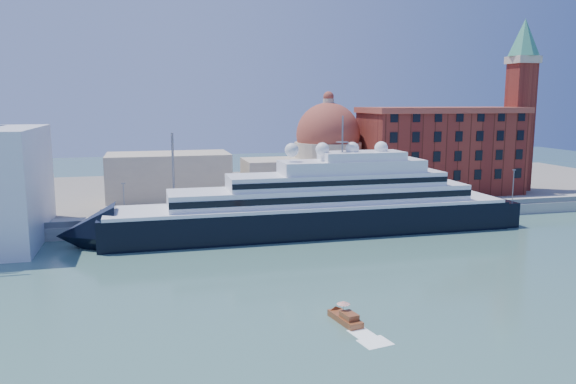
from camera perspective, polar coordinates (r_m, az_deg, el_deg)
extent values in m
plane|color=#3A655E|center=(92.54, 2.30, -7.70)|extent=(400.00, 400.00, 0.00)
cube|color=gray|center=(124.17, -2.17, -2.70)|extent=(180.00, 10.00, 2.50)
cube|color=slate|center=(163.87, -5.18, 0.11)|extent=(260.00, 72.00, 2.00)
cube|color=slate|center=(119.49, -1.72, -2.27)|extent=(180.00, 0.10, 1.20)
cube|color=black|center=(115.24, 2.43, -3.09)|extent=(83.21, 12.80, 6.93)
cone|color=black|center=(111.16, -19.78, -4.10)|extent=(10.67, 12.80, 12.80)
cube|color=black|center=(133.12, 19.86, -2.05)|extent=(6.40, 11.73, 6.40)
cube|color=white|center=(114.50, 2.44, -1.26)|extent=(81.07, 13.01, 0.64)
cube|color=white|center=(114.79, 3.46, -0.27)|extent=(61.87, 10.67, 3.20)
cube|color=black|center=(109.80, 4.31, -0.72)|extent=(61.87, 0.15, 1.28)
cube|color=white|center=(115.34, 4.99, 1.26)|extent=(44.80, 9.60, 2.77)
cube|color=white|center=(116.09, 6.51, 2.61)|extent=(29.87, 8.53, 2.56)
cube|color=white|center=(116.64, 7.51, 3.68)|extent=(17.07, 7.47, 1.71)
cylinder|color=slate|center=(114.78, 5.56, 5.87)|extent=(0.32, 0.32, 7.47)
sphere|color=white|center=(111.84, 0.38, 4.29)|extent=(2.77, 2.77, 2.77)
sphere|color=white|center=(113.62, 3.51, 4.35)|extent=(2.77, 2.77, 2.77)
sphere|color=white|center=(115.73, 6.54, 4.40)|extent=(2.77, 2.77, 2.77)
sphere|color=white|center=(118.15, 9.45, 4.43)|extent=(2.77, 2.77, 2.77)
cube|color=maroon|center=(71.28, 5.83, -12.76)|extent=(2.93, 5.90, 0.94)
cube|color=maroon|center=(70.24, 6.24, -12.41)|extent=(1.93, 2.60, 0.75)
cylinder|color=slate|center=(71.22, 5.64, -11.76)|extent=(0.06, 0.06, 1.51)
cone|color=red|center=(70.92, 5.65, -11.12)|extent=(1.69, 1.69, 0.38)
cube|color=maroon|center=(157.78, 15.19, 3.86)|extent=(42.00, 18.00, 22.00)
cube|color=brown|center=(157.18, 15.37, 8.04)|extent=(43.00, 19.00, 1.50)
cube|color=maroon|center=(170.42, 22.38, 6.06)|extent=(6.00, 6.00, 35.00)
cube|color=beige|center=(170.61, 22.77, 12.27)|extent=(7.00, 7.00, 2.00)
cone|color=#408E6E|center=(171.10, 22.90, 14.27)|extent=(8.40, 8.40, 10.00)
cylinder|color=beige|center=(151.52, 4.06, 2.43)|extent=(18.00, 18.00, 14.00)
sphere|color=brown|center=(150.71, 4.09, 5.83)|extent=(17.00, 17.00, 17.00)
cylinder|color=beige|center=(150.45, 4.13, 8.87)|extent=(3.00, 3.00, 3.00)
cube|color=beige|center=(146.07, -0.93, 1.40)|extent=(18.00, 14.00, 10.00)
cube|color=beige|center=(144.15, -12.01, 1.50)|extent=(30.00, 16.00, 12.00)
cylinder|color=slate|center=(117.69, -16.30, -1.14)|extent=(0.24, 0.24, 8.00)
cube|color=slate|center=(117.04, -16.39, 0.84)|extent=(0.80, 0.30, 0.25)
cylinder|color=slate|center=(120.30, -1.89, -0.54)|extent=(0.24, 0.24, 8.00)
cube|color=slate|center=(119.67, -1.90, 1.39)|extent=(0.80, 0.30, 0.25)
cylinder|color=slate|center=(129.98, 11.14, 0.02)|extent=(0.24, 0.24, 8.00)
cube|color=slate|center=(129.40, 11.20, 1.81)|extent=(0.80, 0.30, 0.25)
cylinder|color=slate|center=(145.32, 21.90, 0.49)|extent=(0.24, 0.24, 8.00)
cube|color=slate|center=(144.79, 21.99, 2.09)|extent=(0.80, 0.30, 0.25)
cylinder|color=slate|center=(118.93, -11.56, 1.60)|extent=(0.50, 0.50, 18.00)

